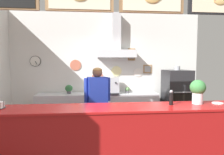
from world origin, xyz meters
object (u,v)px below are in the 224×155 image
Objects in this scene: pizza_oven at (176,100)px; potted_rosemary at (127,90)px; shop_worker at (98,103)px; espresso_machine at (109,85)px; pepper_grinder at (171,98)px; condiment_plate at (218,103)px; potted_basil at (69,89)px; basil_vase at (198,91)px.

potted_rosemary is at bearing 168.78° from pizza_oven.
shop_worker is 3.35× the size of espresso_machine.
condiment_plate is at bearing 2.35° from pepper_grinder.
shop_worker is 1.33m from potted_basil.
shop_worker is at bearing 134.23° from pepper_grinder.
pizza_oven is at bearing 85.54° from condiment_plate.
pizza_oven is 1.00× the size of shop_worker.
espresso_machine is at bearing -179.54° from potted_rosemary.
pepper_grinder is at bearing -177.65° from condiment_plate.
pepper_grinder is (1.11, -1.14, 0.31)m from shop_worker.
pepper_grinder is 0.61× the size of basil_vase.
pizza_oven is 2.05m from basil_vase.
potted_basil is 1.52m from potted_rosemary.
potted_basil is 0.59× the size of basil_vase.
pizza_oven reaches higher than basil_vase.
espresso_machine is (0.33, 1.06, 0.25)m from shop_worker.
shop_worker reaches higher than basil_vase.
pizza_oven reaches higher than shop_worker.
espresso_machine reaches higher than potted_rosemary.
espresso_machine is at bearing 119.51° from basil_vase.
espresso_machine is 2.34m from pepper_grinder.
pizza_oven reaches higher than potted_rosemary.
shop_worker reaches higher than condiment_plate.
pepper_grinder is (0.30, -2.21, 0.18)m from potted_rosemary.
pepper_grinder is 0.79m from condiment_plate.
pepper_grinder is 1.33× the size of condiment_plate.
potted_rosemary is (1.52, -0.05, -0.04)m from potted_basil.
potted_rosemary is at bearing -140.98° from shop_worker.
pepper_grinder is at bearing -174.93° from basil_vase.
pizza_oven is at bearing -6.11° from potted_basil.
espresso_machine is at bearing -2.95° from potted_basil.
potted_rosemary is 0.93× the size of condiment_plate.
shop_worker is 2.20m from condiment_plate.
shop_worker is at bearing -107.32° from espresso_machine.
potted_basil reaches higher than condiment_plate.
pizza_oven is 1.96m from condiment_plate.
pizza_oven is 10.08× the size of potted_rosemary.
condiment_plate is (0.78, 0.03, -0.11)m from pepper_grinder.
espresso_machine is (-1.71, 0.24, 0.36)m from pizza_oven.
basil_vase is at bearing -70.97° from potted_rosemary.
basil_vase is (1.22, -2.16, 0.15)m from espresso_machine.
potted_basil is 0.97× the size of pepper_grinder.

